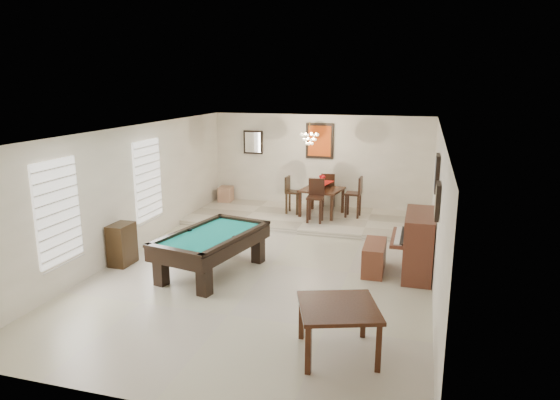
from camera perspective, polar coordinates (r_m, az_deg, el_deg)
The scene contains 26 objects.
ground_plane at distance 9.80m, azimuth -0.98°, elevation -7.41°, with size 6.00×9.00×0.02m, color beige.
wall_back at distance 13.69m, azimuth 4.54°, elevation 4.27°, with size 6.00×0.04×2.60m, color silver.
wall_front at distance 5.48m, azimuth -15.21°, elevation -10.49°, with size 6.00×0.04×2.60m, color silver.
wall_left at distance 10.66m, azimuth -16.62°, elevation 1.10°, with size 0.04×9.00×2.60m, color silver.
wall_right at distance 9.02m, azimuth 17.53°, elevation -1.16°, with size 0.04×9.00×2.60m, color silver.
ceiling at distance 9.19m, azimuth -1.05°, elevation 7.97°, with size 6.00×9.00×0.04m, color white.
dining_step at distance 12.76m, azimuth 3.30°, elevation -2.09°, with size 6.00×2.50×0.12m, color beige.
window_left_front at distance 8.90m, azimuth -24.06°, elevation -1.24°, with size 0.06×1.00×1.70m, color white.
window_left_rear at distance 11.13m, azimuth -14.87°, elevation 2.24°, with size 0.06×1.00×1.70m, color white.
pool_table at distance 9.34m, azimuth -7.75°, elevation -6.11°, with size 1.21×2.23×0.74m, color black, non-canonical shape.
square_table at distance 6.71m, azimuth 6.63°, elevation -14.55°, with size 0.99×0.99×0.68m, color black, non-canonical shape.
upright_piano at distance 9.47m, azimuth 14.72°, elevation -4.83°, with size 0.78×1.39×1.16m, color brown, non-canonical shape.
piano_bench at distance 9.53m, azimuth 10.72°, elevation -6.45°, with size 0.38×0.98×0.55m, color brown.
apothecary_chest at distance 10.14m, azimuth -17.61°, elevation -4.84°, with size 0.36×0.54×0.81m, color black.
dining_table at distance 12.80m, azimuth 4.79°, elevation 0.07°, with size 0.97×0.97×0.81m, color black, non-canonical shape.
flower_vase at distance 12.69m, azimuth 4.84°, elevation 2.37°, with size 0.14×0.14×0.24m, color #B60F14, non-canonical shape.
dining_chair_south at distance 12.10m, azimuth 4.03°, elevation -0.12°, with size 0.39×0.39×1.04m, color black, non-canonical shape.
dining_chair_north at distance 13.47m, azimuth 5.53°, elevation 1.09°, with size 0.36×0.36×0.97m, color black, non-canonical shape.
dining_chair_west at distance 12.90m, azimuth 1.54°, elevation 0.58°, with size 0.36×0.36×0.96m, color black, non-canonical shape.
dining_chair_east at distance 12.68m, azimuth 8.36°, elevation 0.37°, with size 0.38×0.38×1.03m, color black, non-canonical shape.
corner_bench at distance 14.35m, azimuth -6.20°, elevation 0.70°, with size 0.36×0.45×0.41m, color tan.
chandelier at distance 12.31m, azimuth 3.39°, elevation 7.49°, with size 0.44×0.44×0.60m, color #FFE5B2, non-canonical shape.
back_painting at distance 13.57m, azimuth 4.56°, elevation 6.75°, with size 0.75×0.06×0.95m, color #D84C14.
back_mirror at distance 14.08m, azimuth -3.09°, elevation 6.61°, with size 0.55×0.06×0.65m, color white.
right_picture_upper at distance 9.19m, azimuth 17.51°, elevation 2.93°, with size 0.06×0.55×0.65m, color slate.
right_picture_lower at distance 7.95m, azimuth 17.57°, elevation -0.11°, with size 0.06×0.45×0.55m, color gray.
Camera 1 is at (2.70, -8.74, 3.48)m, focal length 32.00 mm.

